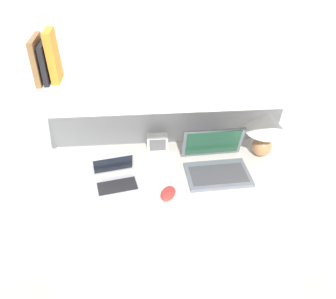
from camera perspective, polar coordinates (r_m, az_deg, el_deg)
name	(u,v)px	position (r m, az deg, el deg)	size (l,w,h in m)	color
wall_back	(171,66)	(2.10, 0.45, 13.31)	(6.00, 0.05, 2.40)	silver
desk	(176,221)	(2.25, 1.29, -11.34)	(1.45, 0.69, 0.71)	silver
back_riser	(171,151)	(2.34, 0.48, -0.17)	(1.45, 0.04, 1.26)	silver
shelf	(177,79)	(1.77, 1.44, 11.29)	(1.45, 0.63, 0.03)	silver
table_lamp	(265,127)	(2.13, 15.37, 3.50)	(0.24, 0.24, 0.29)	#B27A4C
laptop_large	(216,164)	(2.04, 7.74, -2.35)	(0.37, 0.33, 0.23)	slate
laptop_small	(116,179)	(1.95, -8.35, -4.75)	(0.27, 0.25, 0.16)	silver
computer_mouse	(168,193)	(1.87, 0.02, -7.06)	(0.11, 0.13, 0.04)	red
router_box	(157,143)	(2.17, -1.72, 1.09)	(0.12, 0.05, 0.11)	white
book_white	(31,62)	(1.79, -21.15, 13.02)	(0.04, 0.13, 0.19)	silver
book_brown	(38,60)	(1.78, -20.11, 13.38)	(0.03, 0.18, 0.21)	brown
book_black	(46,62)	(1.77, -18.98, 13.16)	(0.02, 0.16, 0.18)	black
book_orange	(53,56)	(1.75, -17.97, 14.07)	(0.04, 0.12, 0.24)	orange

